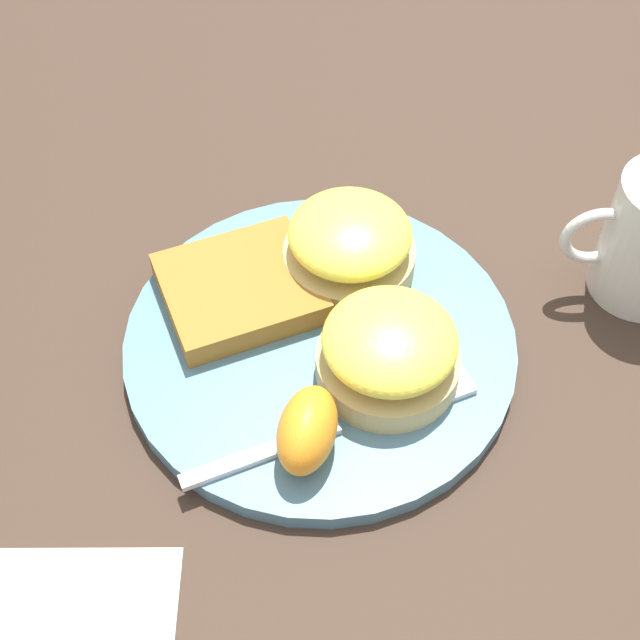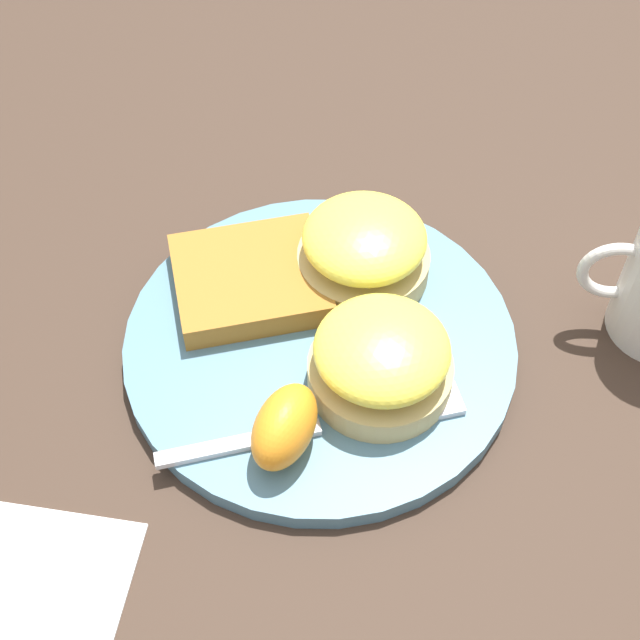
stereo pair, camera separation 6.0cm
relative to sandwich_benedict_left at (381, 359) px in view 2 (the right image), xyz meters
name	(u,v)px [view 2 (the right image)]	position (x,y,z in m)	size (l,w,h in m)	color
ground_plane	(320,350)	(0.04, -0.03, -0.04)	(1.10, 1.10, 0.00)	#38281E
plate	(320,344)	(0.04, -0.03, -0.03)	(0.27, 0.27, 0.01)	slate
sandwich_benedict_left	(381,359)	(0.00, 0.00, 0.00)	(0.10, 0.10, 0.05)	tan
sandwich_benedict_right	(364,249)	(0.02, -0.09, 0.00)	(0.10, 0.10, 0.05)	tan
hashbrown_patty	(250,279)	(0.10, -0.07, -0.02)	(0.11, 0.09, 0.02)	#9C6525
orange_wedge	(285,427)	(0.06, 0.05, 0.00)	(0.06, 0.04, 0.04)	orange
fork	(333,424)	(0.03, 0.04, -0.02)	(0.19, 0.08, 0.00)	silver
napkin	(30,597)	(0.19, 0.16, -0.04)	(0.11, 0.11, 0.00)	white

